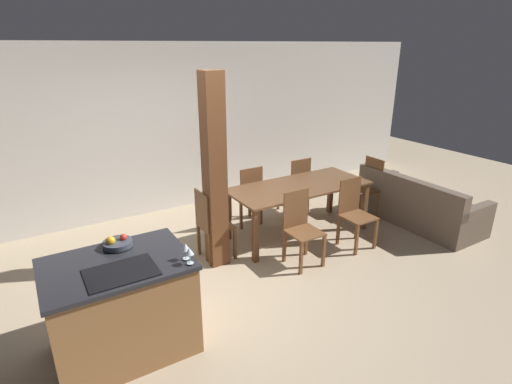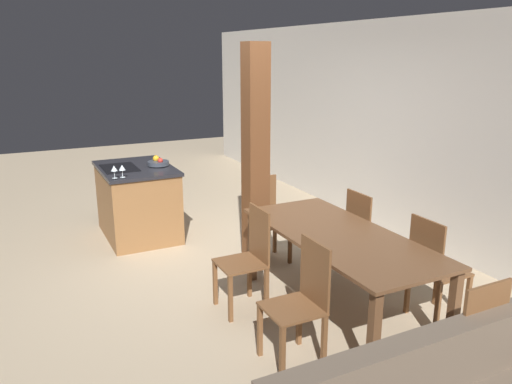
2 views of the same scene
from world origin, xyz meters
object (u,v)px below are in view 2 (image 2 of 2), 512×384
(wine_glass_near, at_px, (114,169))
(dining_chair_far_left, at_px, (366,234))
(dining_chair_near_right, at_px, (301,301))
(dining_chair_far_right, at_px, (434,268))
(fruit_bowl, at_px, (158,162))
(wine_glass_middle, at_px, (122,168))
(dining_chair_foot_end, at_px, (466,341))
(kitchen_island, at_px, (138,201))
(timber_post, at_px, (256,157))
(dining_table, at_px, (339,244))
(dining_chair_near_left, at_px, (248,257))
(dining_chair_head_end, at_px, (265,217))

(wine_glass_near, relative_size, dining_chair_far_left, 0.16)
(dining_chair_near_right, xyz_separation_m, dining_chair_far_right, (0.00, 1.34, 0.00))
(fruit_bowl, distance_m, wine_glass_middle, 0.71)
(dining_chair_far_right, relative_size, dining_chair_foot_end, 1.00)
(fruit_bowl, relative_size, dining_chair_far_right, 0.28)
(kitchen_island, bearing_deg, timber_post, 34.73)
(timber_post, bearing_deg, dining_chair_near_right, -16.22)
(wine_glass_near, relative_size, dining_chair_far_right, 0.16)
(wine_glass_middle, bearing_deg, dining_table, 31.44)
(dining_chair_near_right, height_order, dining_chair_foot_end, same)
(kitchen_island, height_order, dining_chair_near_left, dining_chair_near_left)
(fruit_bowl, relative_size, wine_glass_middle, 1.82)
(dining_chair_near_left, height_order, dining_chair_foot_end, same)
(dining_table, xyz_separation_m, dining_chair_far_left, (-0.46, 0.67, -0.17))
(dining_chair_foot_end, bearing_deg, dining_chair_far_right, -125.49)
(wine_glass_near, xyz_separation_m, dining_chair_near_right, (2.72, 0.80, -0.53))
(kitchen_island, xyz_separation_m, timber_post, (1.41, 0.98, 0.74))
(timber_post, bearing_deg, kitchen_island, -145.27)
(dining_chair_far_right, height_order, timber_post, timber_post)
(dining_table, height_order, timber_post, timber_post)
(dining_table, relative_size, dining_chair_head_end, 2.16)
(kitchen_island, height_order, dining_chair_near_right, dining_chair_near_right)
(wine_glass_middle, bearing_deg, dining_chair_near_right, 14.65)
(fruit_bowl, bearing_deg, wine_glass_middle, -49.99)
(dining_chair_near_left, bearing_deg, dining_chair_foot_end, 19.81)
(dining_chair_near_right, bearing_deg, dining_chair_foot_end, 35.49)
(wine_glass_near, bearing_deg, dining_chair_far_right, 38.20)
(dining_chair_near_left, distance_m, dining_chair_foot_end, 1.97)
(kitchen_island, xyz_separation_m, fruit_bowl, (0.08, 0.27, 0.50))
(dining_chair_head_end, bearing_deg, wine_glass_middle, 148.11)
(wine_glass_near, xyz_separation_m, dining_chair_foot_end, (3.66, 1.47, -0.53))
(dining_table, distance_m, timber_post, 1.48)
(dining_chair_foot_end, bearing_deg, dining_chair_near_left, -70.19)
(wine_glass_near, distance_m, timber_post, 1.61)
(dining_chair_far_left, height_order, dining_chair_far_right, same)
(dining_chair_foot_end, bearing_deg, dining_table, -90.00)
(kitchen_island, bearing_deg, dining_chair_near_left, 10.75)
(dining_chair_far_left, xyz_separation_m, dining_chair_far_right, (0.92, 0.00, 0.00))
(dining_chair_far_left, height_order, dining_chair_foot_end, same)
(fruit_bowl, height_order, dining_chair_far_right, fruit_bowl)
(dining_table, height_order, dining_chair_head_end, dining_chair_head_end)
(dining_chair_far_left, height_order, dining_chair_head_end, same)
(fruit_bowl, bearing_deg, kitchen_island, -106.55)
(fruit_bowl, xyz_separation_m, wine_glass_middle, (0.45, -0.54, 0.08))
(dining_chair_near_right, xyz_separation_m, dining_chair_head_end, (-1.86, 0.67, 0.00))
(dining_chair_near_left, xyz_separation_m, dining_chair_head_end, (-0.94, 0.67, 0.00))
(dining_chair_near_left, xyz_separation_m, dining_chair_foot_end, (1.86, 0.67, 0.00))
(wine_glass_near, height_order, wine_glass_middle, same)
(wine_glass_middle, relative_size, dining_chair_far_right, 0.16)
(wine_glass_near, xyz_separation_m, wine_glass_middle, (0.00, 0.09, 0.00))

